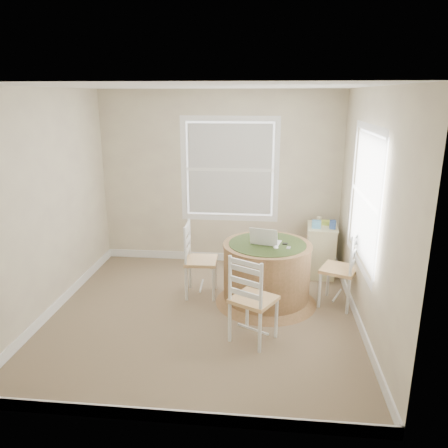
# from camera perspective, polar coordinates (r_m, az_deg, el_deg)

# --- Properties ---
(room) EXTENTS (3.64, 3.64, 2.64)m
(room) POSITION_cam_1_polar(r_m,az_deg,el_deg) (4.97, -0.74, 2.36)
(room) COLOR #7E6650
(room) RESTS_ON ground
(round_table) EXTENTS (1.26, 1.26, 0.78)m
(round_table) POSITION_cam_1_polar(r_m,az_deg,el_deg) (5.46, 5.59, -6.08)
(round_table) COLOR #9B6A45
(round_table) RESTS_ON ground
(chair_left) EXTENTS (0.42, 0.44, 0.95)m
(chair_left) POSITION_cam_1_polar(r_m,az_deg,el_deg) (5.63, -3.01, -4.76)
(chair_left) COLOR white
(chair_left) RESTS_ON ground
(chair_near) EXTENTS (0.56, 0.55, 0.95)m
(chair_near) POSITION_cam_1_polar(r_m,az_deg,el_deg) (4.62, 3.90, -9.73)
(chair_near) COLOR white
(chair_near) RESTS_ON ground
(chair_right) EXTENTS (0.53, 0.54, 0.95)m
(chair_right) POSITION_cam_1_polar(r_m,az_deg,el_deg) (5.54, 14.80, -5.69)
(chair_right) COLOR white
(chair_right) RESTS_ON ground
(laptop) EXTENTS (0.40, 0.37, 0.24)m
(laptop) POSITION_cam_1_polar(r_m,az_deg,el_deg) (5.33, 5.45, -2.24)
(laptop) COLOR white
(laptop) RESTS_ON round_table
(mouse) EXTENTS (0.08, 0.11, 0.03)m
(mouse) POSITION_cam_1_polar(r_m,az_deg,el_deg) (5.20, 6.77, -3.03)
(mouse) COLOR white
(mouse) RESTS_ON round_table
(phone) EXTENTS (0.06, 0.10, 0.02)m
(phone) POSITION_cam_1_polar(r_m,az_deg,el_deg) (5.22, 8.43, -3.13)
(phone) COLOR #B7BABF
(phone) RESTS_ON round_table
(keys) EXTENTS (0.07, 0.06, 0.02)m
(keys) POSITION_cam_1_polar(r_m,az_deg,el_deg) (5.33, 7.98, -2.64)
(keys) COLOR black
(keys) RESTS_ON round_table
(corner_chest) EXTENTS (0.45, 0.58, 0.73)m
(corner_chest) POSITION_cam_1_polar(r_m,az_deg,el_deg) (6.44, 12.51, -3.36)
(corner_chest) COLOR beige
(corner_chest) RESTS_ON ground
(tissue_box) EXTENTS (0.13, 0.13, 0.10)m
(tissue_box) POSITION_cam_1_polar(r_m,az_deg,el_deg) (6.21, 12.01, -0.02)
(tissue_box) COLOR #5CA6D4
(tissue_box) RESTS_ON corner_chest
(box_yellow) EXTENTS (0.16, 0.11, 0.06)m
(box_yellow) POSITION_cam_1_polar(r_m,az_deg,el_deg) (6.38, 13.28, 0.16)
(box_yellow) COLOR #CCE14F
(box_yellow) RESTS_ON corner_chest
(box_blue) EXTENTS (0.09, 0.09, 0.12)m
(box_blue) POSITION_cam_1_polar(r_m,az_deg,el_deg) (6.21, 13.95, -0.06)
(box_blue) COLOR #2D4A89
(box_blue) RESTS_ON corner_chest
(cup_cream) EXTENTS (0.07, 0.07, 0.09)m
(cup_cream) POSITION_cam_1_polar(r_m,az_deg,el_deg) (6.45, 12.32, 0.53)
(cup_cream) COLOR beige
(cup_cream) RESTS_ON corner_chest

